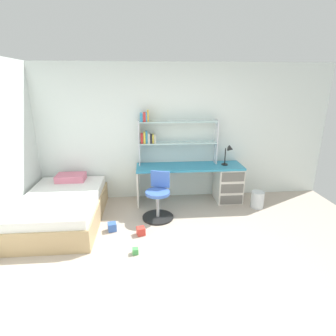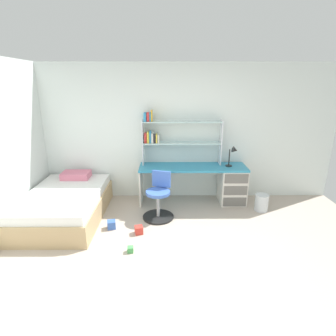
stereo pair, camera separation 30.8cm
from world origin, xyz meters
name	(u,v)px [view 2 (the right image)]	position (x,y,z in m)	size (l,w,h in m)	color
ground_plane	(182,274)	(0.00, 0.00, -0.01)	(5.97, 5.62, 0.02)	#B2A393
room_shell	(97,147)	(-1.22, 1.21, 1.26)	(5.97, 5.62, 2.52)	silver
desk	(220,182)	(0.82, 2.01, 0.40)	(1.96, 0.55, 0.71)	teal
bookshelf_hutch	(172,134)	(-0.09, 2.17, 1.27)	(1.45, 0.22, 1.00)	silver
desk_lamp	(233,153)	(1.01, 1.98, 0.96)	(0.20, 0.17, 0.38)	black
swivel_chair	(159,200)	(-0.32, 1.41, 0.30)	(0.52, 0.52, 0.77)	black
bed_platform	(66,205)	(-1.87, 1.39, 0.24)	(1.20, 1.81, 0.59)	tan
waste_bin	(261,203)	(1.49, 1.64, 0.15)	(0.23, 0.23, 0.30)	silver
toy_block_blue_0	(111,225)	(-1.05, 1.04, 0.06)	(0.12, 0.12, 0.12)	#3860B7
toy_block_green_1	(130,249)	(-0.68, 0.42, 0.04)	(0.08, 0.08, 0.08)	#479E51
toy_block_red_2	(139,230)	(-0.61, 0.89, 0.06)	(0.12, 0.12, 0.12)	red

